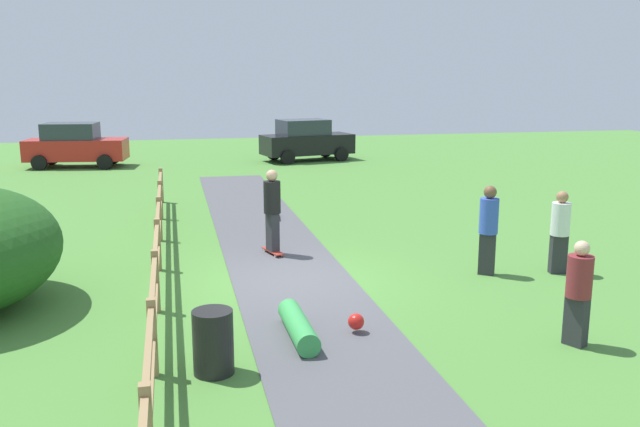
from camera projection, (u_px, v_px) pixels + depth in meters
ground_plane at (292, 280)px, 13.45m from camera, size 60.00×60.00×0.00m
asphalt_path at (292, 280)px, 13.44m from camera, size 2.40×28.00×0.02m
wooden_fence at (157, 255)px, 12.76m from camera, size 0.12×18.12×1.10m
trash_bin at (213, 342)px, 9.20m from camera, size 0.56×0.56×0.90m
skater_riding at (272, 207)px, 15.09m from camera, size 0.47×0.82×1.93m
skater_fallen at (303, 326)px, 10.46m from camera, size 1.25×1.63×0.36m
skateboard_loose at (276, 216)px, 19.02m from camera, size 0.31×0.82×0.08m
bystander_maroon at (579, 289)px, 10.07m from camera, size 0.51×0.51×1.63m
bystander_blue at (488, 226)px, 13.63m from camera, size 0.52×0.52×1.84m
bystander_white at (560, 228)px, 13.74m from camera, size 0.44×0.44×1.71m
parked_car_black at (306, 140)px, 31.50m from camera, size 4.47×2.67×1.92m
parked_car_red at (75, 145)px, 29.35m from camera, size 4.38×2.40×1.92m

